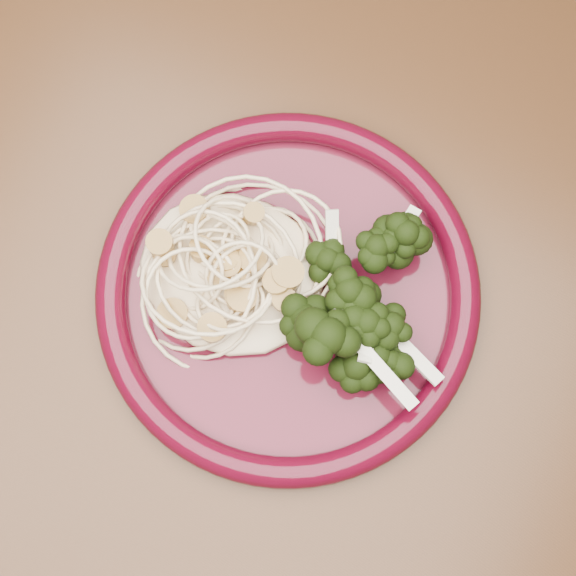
% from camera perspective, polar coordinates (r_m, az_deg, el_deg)
% --- Properties ---
extents(dining_table, '(1.20, 0.80, 0.75)m').
position_cam_1_polar(dining_table, '(0.69, -6.85, 2.15)').
color(dining_table, '#472814').
rests_on(dining_table, ground).
extents(dinner_plate, '(0.31, 0.31, 0.02)m').
position_cam_1_polar(dinner_plate, '(0.56, 0.00, -0.25)').
color(dinner_plate, '#470D1B').
rests_on(dinner_plate, dining_table).
extents(spaghetti_pile, '(0.15, 0.13, 0.03)m').
position_cam_1_polar(spaghetti_pile, '(0.56, -4.09, 1.34)').
color(spaghetti_pile, beige).
rests_on(spaghetti_pile, dinner_plate).
extents(scallop_cluster, '(0.12, 0.12, 0.04)m').
position_cam_1_polar(scallop_cluster, '(0.53, -4.35, 2.30)').
color(scallop_cluster, '#AC833B').
rests_on(scallop_cluster, spaghetti_pile).
extents(broccoli_pile, '(0.10, 0.14, 0.05)m').
position_cam_1_polar(broccoli_pile, '(0.54, 5.13, -1.43)').
color(broccoli_pile, black).
rests_on(broccoli_pile, dinner_plate).
extents(onion_garnish, '(0.07, 0.09, 0.05)m').
position_cam_1_polar(onion_garnish, '(0.52, 5.41, -0.73)').
color(onion_garnish, silver).
rests_on(onion_garnish, broccoli_pile).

